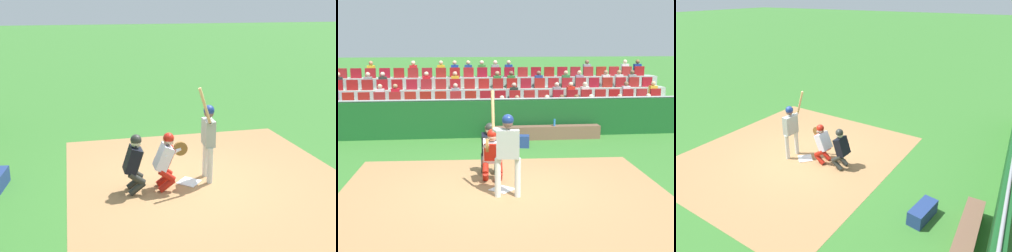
{
  "view_description": "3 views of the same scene",
  "coord_description": "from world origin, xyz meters",
  "views": [
    {
      "loc": [
        8.37,
        -2.84,
        3.89
      ],
      "look_at": [
        -0.37,
        -0.39,
        1.26
      ],
      "focal_mm": 45.08,
      "sensor_mm": 36.0,
      "label": 1
    },
    {
      "loc": [
        1.08,
        9.91,
        3.26
      ],
      "look_at": [
        -0.16,
        -0.66,
        1.31
      ],
      "focal_mm": 50.57,
      "sensor_mm": 36.0,
      "label": 2
    },
    {
      "loc": [
        -6.75,
        -5.49,
        4.99
      ],
      "look_at": [
        0.55,
        -1.15,
        1.22
      ],
      "focal_mm": 32.25,
      "sensor_mm": 36.0,
      "label": 3
    }
  ],
  "objects": [
    {
      "name": "ground_plane",
      "position": [
        0.0,
        0.0,
        0.0
      ],
      "size": [
        160.0,
        160.0,
        0.0
      ],
      "primitive_type": "plane",
      "color": "#36722B"
    },
    {
      "name": "infield_dirt_patch",
      "position": [
        0.0,
        0.5,
        0.0
      ],
      "size": [
        7.39,
        6.71,
        0.01
      ],
      "primitive_type": "cube",
      "rotation": [
        0.0,
        0.0,
        -0.04
      ],
      "color": "#A5784B",
      "rests_on": "ground_plane"
    },
    {
      "name": "home_plate_marker",
      "position": [
        0.0,
        0.0,
        0.02
      ],
      "size": [
        0.62,
        0.62,
        0.02
      ],
      "primitive_type": "cube",
      "rotation": [
        0.0,
        0.0,
        0.79
      ],
      "color": "white",
      "rests_on": "infield_dirt_patch"
    },
    {
      "name": "batter_at_plate",
      "position": [
        -0.05,
        0.46,
        1.1
      ],
      "size": [
        0.61,
        0.5,
        2.22
      ],
      "color": "silver",
      "rests_on": "ground_plane"
    },
    {
      "name": "catcher_crouching",
      "position": [
        0.17,
        -0.58,
        0.72
      ],
      "size": [
        0.49,
        0.72,
        1.29
      ],
      "color": "#B41B10",
      "rests_on": "ground_plane"
    },
    {
      "name": "home_plate_umpire",
      "position": [
        0.15,
        -1.27,
        0.71
      ],
      "size": [
        0.48,
        0.48,
        1.31
      ],
      "color": "#292B26",
      "rests_on": "ground_plane"
    },
    {
      "name": "dugout_wall",
      "position": [
        0.0,
        -5.78,
        0.63
      ],
      "size": [
        14.02,
        0.24,
        1.32
      ],
      "color": "#154C1E",
      "rests_on": "ground_plane"
    },
    {
      "name": "equipment_duffel_bag",
      "position": [
        -0.84,
        -4.17,
        0.18
      ],
      "size": [
        0.94,
        0.52,
        0.36
      ],
      "primitive_type": "cube",
      "rotation": [
        0.0,
        0.0,
        -0.19
      ],
      "color": "navy",
      "rests_on": "ground_plane"
    }
  ]
}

